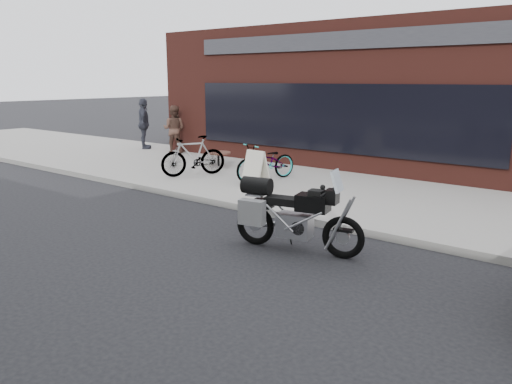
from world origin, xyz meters
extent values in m
plane|color=black|center=(0.00, 0.00, 0.00)|extent=(120.00, 120.00, 0.00)
cube|color=gray|center=(0.00, 7.00, 0.07)|extent=(44.00, 6.00, 0.15)
cube|color=#51211A|center=(-2.00, 14.00, 2.25)|extent=(14.00, 10.00, 4.50)
cube|color=black|center=(-2.00, 8.97, 1.70)|extent=(10.00, 0.08, 2.00)
cube|color=#2D2D33|center=(-2.00, 8.97, 3.90)|extent=(10.00, 0.08, 0.50)
torus|color=black|center=(0.32, 2.44, 0.35)|extent=(0.71, 0.25, 0.71)
torus|color=black|center=(1.87, 2.76, 0.35)|extent=(0.71, 0.25, 0.71)
cube|color=#B7B7BC|center=(1.04, 2.59, 0.44)|extent=(0.63, 0.42, 0.40)
cube|color=black|center=(1.35, 2.65, 0.86)|extent=(0.58, 0.44, 0.27)
cube|color=black|center=(0.83, 2.55, 0.84)|extent=(0.63, 0.40, 0.13)
cube|color=black|center=(0.47, 2.47, 0.76)|extent=(0.36, 0.29, 0.15)
cube|color=black|center=(1.66, 2.72, 1.00)|extent=(0.24, 0.29, 0.23)
cube|color=silver|center=(1.73, 2.73, 1.26)|extent=(0.21, 0.34, 0.35)
cylinder|color=black|center=(1.59, 2.70, 1.07)|extent=(0.18, 0.73, 0.03)
cube|color=#B7B7BC|center=(0.35, 2.45, 0.91)|extent=(0.35, 0.37, 0.03)
cube|color=slate|center=(0.45, 2.19, 0.65)|extent=(0.47, 0.27, 0.42)
cylinder|color=black|center=(0.35, 2.45, 1.05)|extent=(0.55, 0.39, 0.29)
cylinder|color=#B7B7BC|center=(0.59, 2.67, 0.37)|extent=(0.59, 0.20, 0.20)
imported|color=gray|center=(-2.50, 6.54, 0.65)|extent=(1.17, 2.01, 1.00)
imported|color=gray|center=(-4.51, 5.78, 0.71)|extent=(1.33, 1.90, 1.13)
cube|color=beige|center=(-2.11, 5.43, 0.63)|extent=(0.63, 0.37, 0.95)
cube|color=beige|center=(-2.08, 5.68, 0.63)|extent=(0.63, 0.37, 0.95)
cylinder|color=black|center=(-5.00, 7.38, 0.35)|extent=(0.07, 0.07, 0.40)
cylinder|color=brown|center=(-5.00, 7.38, 0.57)|extent=(0.78, 0.78, 0.04)
imported|color=#4E3429|center=(-8.30, 8.60, 1.02)|extent=(1.05, 0.96, 1.74)
imported|color=#31333E|center=(-10.00, 8.60, 1.12)|extent=(1.16, 1.13, 1.95)
camera|label=1|loc=(5.45, -4.13, 2.84)|focal=35.00mm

